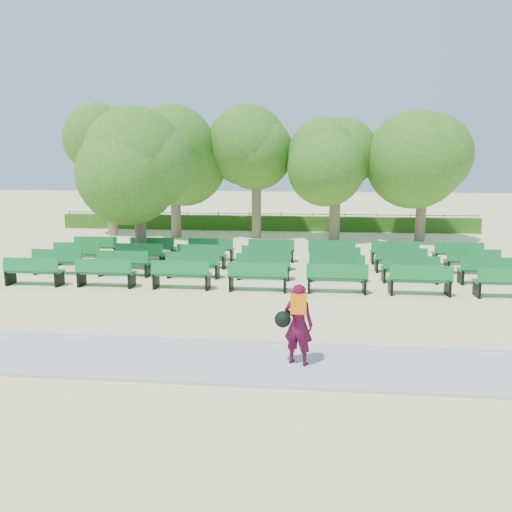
{
  "coord_description": "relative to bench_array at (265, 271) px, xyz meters",
  "views": [
    {
      "loc": [
        2.77,
        -17.04,
        4.06
      ],
      "look_at": [
        1.06,
        -1.0,
        1.1
      ],
      "focal_mm": 35.0,
      "sensor_mm": 36.0,
      "label": 1
    }
  ],
  "objects": [
    {
      "name": "hedge",
      "position": [
        -1.17,
        12.74,
        0.35
      ],
      "size": [
        26.0,
        0.7,
        0.9
      ],
      "primitive_type": "cube",
      "color": "#2C5816",
      "rests_on": "ground"
    },
    {
      "name": "ground",
      "position": [
        -1.17,
        -1.26,
        -0.1
      ],
      "size": [
        120.0,
        120.0,
        0.0
      ],
      "primitive_type": "plane",
      "color": "beige"
    },
    {
      "name": "tree_among",
      "position": [
        -5.33,
        1.57,
        3.68
      ],
      "size": [
        3.94,
        3.94,
        5.58
      ],
      "color": "brown",
      "rests_on": "ground"
    },
    {
      "name": "curb",
      "position": [
        -1.17,
        -7.51,
        -0.05
      ],
      "size": [
        30.0,
        0.12,
        0.1
      ],
      "primitive_type": "cube",
      "color": "silver",
      "rests_on": "ground"
    },
    {
      "name": "fence",
      "position": [
        -1.17,
        13.14,
        -0.1
      ],
      "size": [
        26.0,
        0.1,
        1.02
      ],
      "primitive_type": null,
      "color": "black",
      "rests_on": "ground"
    },
    {
      "name": "person",
      "position": [
        1.4,
        -8.67,
        0.82
      ],
      "size": [
        0.83,
        0.58,
        1.67
      ],
      "rotation": [
        0.0,
        0.0,
        2.8
      ],
      "color": "#4B0A26",
      "rests_on": "ground"
    },
    {
      "name": "tree_line",
      "position": [
        -1.17,
        8.74,
        -0.1
      ],
      "size": [
        21.8,
        6.8,
        7.04
      ],
      "primitive_type": null,
      "color": "#3A721E",
      "rests_on": "ground"
    },
    {
      "name": "paving",
      "position": [
        -1.17,
        -8.66,
        -0.07
      ],
      "size": [
        30.0,
        2.2,
        0.06
      ],
      "primitive_type": "cube",
      "color": "#B1B1AC",
      "rests_on": "ground"
    },
    {
      "name": "bench_array",
      "position": [
        0.0,
        0.0,
        0.0
      ],
      "size": [
        1.97,
        0.71,
        1.22
      ],
      "rotation": [
        0.0,
        0.0,
        -0.06
      ],
      "color": "#136F2D",
      "rests_on": "ground"
    }
  ]
}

